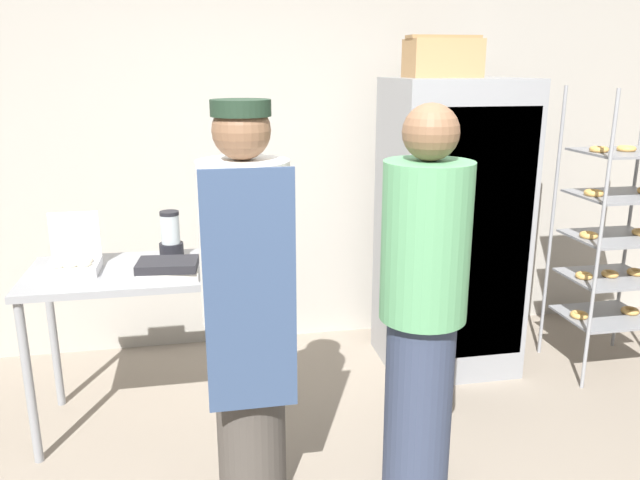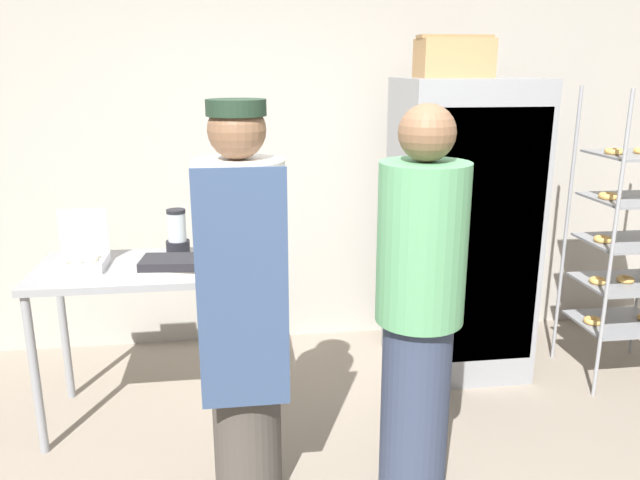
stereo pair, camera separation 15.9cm
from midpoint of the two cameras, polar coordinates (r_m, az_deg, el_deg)
The scene contains 10 objects.
back_wall at distance 4.28m, azimuth 0.12°, elevation 10.82°, with size 6.40×0.12×3.06m, color #ADA89E.
refrigerator at distance 3.96m, azimuth 13.83°, elevation 0.90°, with size 0.80×0.70×1.82m.
baking_rack at distance 4.22m, azimuth 27.53°, elevation -0.02°, with size 0.58×0.52×1.78m.
prep_counter at distance 3.40m, azimuth -14.59°, elevation -4.05°, with size 1.09×0.63×0.88m.
donut_box at distance 3.41m, azimuth -19.81°, elevation -1.61°, with size 0.25×0.24×0.29m.
blender_pitcher at distance 3.46m, azimuth -11.64°, elevation 0.39°, with size 0.13×0.13×0.26m.
binder_stack at distance 3.17m, azimuth -12.04°, elevation -2.40°, with size 0.31×0.23×0.09m.
cardboard_storage_box at distance 3.89m, azimuth 13.33°, elevation 15.95°, with size 0.43×0.26×0.24m.
person_baker at distance 2.64m, azimuth -5.34°, elevation -5.94°, with size 0.37×0.39×1.76m.
person_customer at distance 2.70m, azimuth 10.72°, elevation -6.29°, with size 0.37×0.37×1.75m.
Camera 2 is at (-0.51, -1.98, 1.89)m, focal length 35.00 mm.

